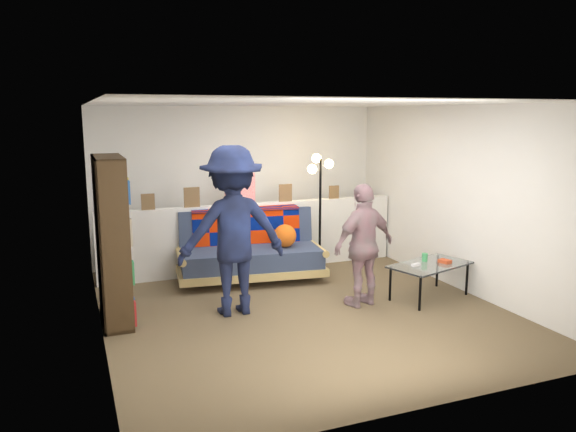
% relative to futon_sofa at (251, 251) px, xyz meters
% --- Properties ---
extents(ground, '(5.00, 5.00, 0.00)m').
position_rel_futon_sofa_xyz_m(ground, '(0.18, -1.35, -0.40)').
color(ground, brown).
rests_on(ground, ground).
extents(room_shell, '(4.60, 5.05, 2.45)m').
position_rel_futon_sofa_xyz_m(room_shell, '(0.18, -0.88, 1.27)').
color(room_shell, silver).
rests_on(room_shell, ground).
extents(half_wall_ledge, '(4.45, 0.15, 1.00)m').
position_rel_futon_sofa_xyz_m(half_wall_ledge, '(0.18, 0.45, 0.10)').
color(half_wall_ledge, silver).
rests_on(half_wall_ledge, ground).
extents(ledge_decor, '(2.97, 0.02, 0.45)m').
position_rel_futon_sofa_xyz_m(ledge_decor, '(-0.04, 0.43, 0.78)').
color(ledge_decor, brown).
rests_on(ledge_decor, half_wall_ledge).
extents(futon_sofa, '(2.10, 1.19, 0.86)m').
position_rel_futon_sofa_xyz_m(futon_sofa, '(0.00, 0.00, 0.00)').
color(futon_sofa, tan).
rests_on(futon_sofa, ground).
extents(bookshelf, '(0.31, 0.92, 1.84)m').
position_rel_futon_sofa_xyz_m(bookshelf, '(-1.90, -0.97, 0.46)').
color(bookshelf, '#301F10').
rests_on(bookshelf, ground).
extents(coffee_table, '(1.17, 0.86, 0.54)m').
position_rel_futon_sofa_xyz_m(coffee_table, '(1.84, -1.58, 0.01)').
color(coffee_table, black).
rests_on(coffee_table, ground).
extents(floor_lamp, '(0.40, 0.33, 1.71)m').
position_rel_futon_sofa_xyz_m(floor_lamp, '(1.11, 0.17, 0.81)').
color(floor_lamp, black).
rests_on(floor_lamp, ground).
extents(person_left, '(1.26, 0.72, 1.94)m').
position_rel_futon_sofa_xyz_m(person_left, '(-0.60, -1.19, 0.57)').
color(person_left, black).
rests_on(person_left, ground).
extents(person_right, '(0.93, 0.55, 1.48)m').
position_rel_futon_sofa_xyz_m(person_right, '(0.93, -1.52, 0.34)').
color(person_right, '#C27D8B').
rests_on(person_right, ground).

